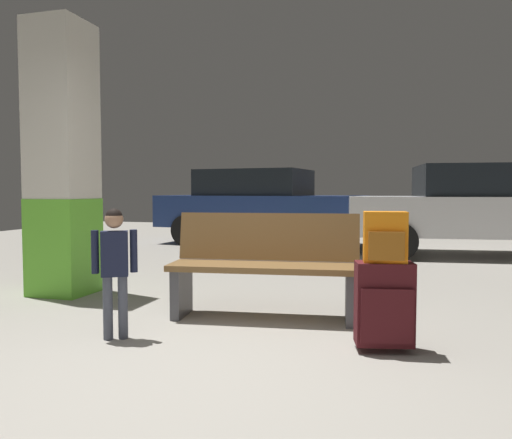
{
  "coord_description": "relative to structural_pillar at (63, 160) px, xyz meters",
  "views": [
    {
      "loc": [
        1.25,
        -2.59,
        1.08
      ],
      "look_at": [
        0.15,
        1.3,
        0.85
      ],
      "focal_mm": 35.11,
      "sensor_mm": 36.0,
      "label": 1
    }
  ],
  "objects": [
    {
      "name": "child",
      "position": [
        1.39,
        -1.3,
        -0.81
      ],
      "size": [
        0.29,
        0.19,
        0.96
      ],
      "color": "#4C5160",
      "rests_on": "ground_plane"
    },
    {
      "name": "suitcase",
      "position": [
        3.29,
        -1.05,
        -1.08
      ],
      "size": [
        0.41,
        0.3,
        0.6
      ],
      "color": "#471419",
      "rests_on": "ground_plane"
    },
    {
      "name": "parked_car_far",
      "position": [
        0.67,
        5.35,
        -0.59
      ],
      "size": [
        4.26,
        2.13,
        1.51
      ],
      "color": "navy",
      "rests_on": "ground_plane"
    },
    {
      "name": "bench",
      "position": [
        2.28,
        -0.38,
        -0.96
      ],
      "size": [
        1.65,
        0.7,
        0.89
      ],
      "color": "brown",
      "rests_on": "ground_plane"
    },
    {
      "name": "backpack_bright",
      "position": [
        3.29,
        -1.06,
        -0.63
      ],
      "size": [
        0.3,
        0.22,
        0.34
      ],
      "color": "orange",
      "rests_on": "suitcase"
    },
    {
      "name": "ground_plane",
      "position": [
        2.11,
        2.11,
        -1.45
      ],
      "size": [
        18.0,
        18.0,
        0.1
      ],
      "primitive_type": "cube",
      "color": "gray"
    },
    {
      "name": "parked_car_near",
      "position": [
        4.63,
        4.51,
        -0.59
      ],
      "size": [
        4.26,
        2.13,
        1.51
      ],
      "color": "silver",
      "rests_on": "ground_plane"
    },
    {
      "name": "structural_pillar",
      "position": [
        0.0,
        0.0,
        0.0
      ],
      "size": [
        0.57,
        0.57,
        2.82
      ],
      "color": "#66C633",
      "rests_on": "ground_plane"
    }
  ]
}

